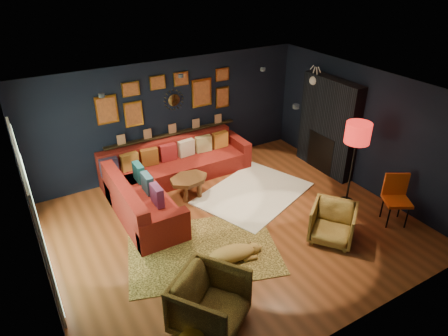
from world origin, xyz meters
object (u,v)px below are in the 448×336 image
armchair_left (210,301)px  armchair_right (333,222)px  sectional (164,179)px  dog (232,251)px  coffee_table (189,181)px  floor_lamp (357,136)px  pouf (154,220)px  orange_chair (396,195)px

armchair_left → armchair_right: 2.86m
sectional → dog: sectional is taller
coffee_table → floor_lamp: (2.73, -1.85, 1.13)m
armchair_right → dog: armchair_right is taller
coffee_table → armchair_left: bearing=-111.0°
coffee_table → armchair_left: (-1.21, -3.16, 0.09)m
coffee_table → armchair_right: armchair_right is taller
armchair_right → armchair_left: bearing=-116.1°
coffee_table → armchair_right: bearing=-58.4°
sectional → floor_lamp: bearing=-36.1°
floor_lamp → sectional: bearing=143.9°
sectional → coffee_table: 0.57m
sectional → pouf: size_ratio=6.67×
pouf → dog: bearing=-61.2°
armchair_left → floor_lamp: bearing=-17.1°
sectional → pouf: sectional is taller
armchair_right → orange_chair: bearing=46.6°
sectional → armchair_right: sectional is taller
armchair_left → dog: armchair_left is taller
sectional → pouf: bearing=-121.6°
armchair_right → orange_chair: 1.45m
coffee_table → pouf: size_ratio=1.82×
pouf → dog: 1.68m
pouf → floor_lamp: size_ratio=0.29×
orange_chair → dog: size_ratio=0.88×
orange_chair → floor_lamp: floor_lamp is taller
pouf → sectional: bearing=58.4°
floor_lamp → dog: size_ratio=1.60×
sectional → coffee_table: sectional is taller
floor_lamp → dog: 3.28m
armchair_left → floor_lamp: size_ratio=0.52×
armchair_left → coffee_table: bearing=33.7°
coffee_table → armchair_left: 3.38m
orange_chair → floor_lamp: 1.32m
sectional → pouf: (-0.69, -1.11, -0.12)m
armchair_left → orange_chair: bearing=-29.8°
coffee_table → dog: coffee_table is taller
sectional → armchair_right: bearing=-56.7°
armchair_right → floor_lamp: floor_lamp is taller
armchair_right → orange_chair: size_ratio=0.79×
sectional → dog: bearing=-87.3°
coffee_table → dog: size_ratio=0.84×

